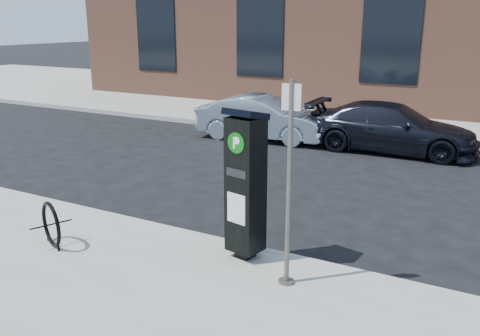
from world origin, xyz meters
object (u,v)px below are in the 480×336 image
Objects in this scene: parking_kiosk at (246,183)px; sign_pole at (289,187)px; car_silver at (263,118)px; bike_rack at (51,225)px; car_dark at (391,128)px.

parking_kiosk is 0.94m from sign_pole.
bike_rack is at bearing 179.78° from car_silver.
car_dark is (-0.51, 8.17, -0.80)m from sign_pole.
car_silver is 0.88× the size of car_dark.
car_dark is (3.00, 8.81, 0.15)m from bike_rack.
car_silver is at bearing 107.69° from sign_pole.
car_dark is at bearing 94.54° from bike_rack.
car_silver is at bearing 125.97° from parking_kiosk.
bike_rack is at bearing -179.90° from sign_pole.
sign_pole is 0.67× the size of car_silver.
bike_rack is 0.16× the size of car_dark.
bike_rack is (-2.69, -1.06, -0.76)m from parking_kiosk.
parking_kiosk is 7.78m from car_dark.
sign_pole is 8.88m from car_silver.
sign_pole is at bearing -177.47° from car_dark.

